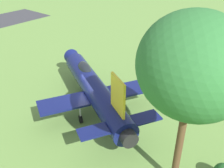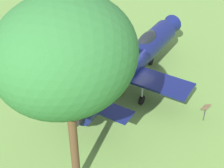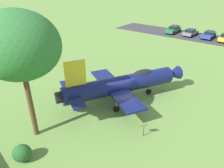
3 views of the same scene
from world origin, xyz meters
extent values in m
plane|color=#668E42|center=(0.00, 0.00, 0.00)|extent=(200.00, 200.00, 0.00)
cylinder|color=#111951|center=(0.00, 0.00, 1.81)|extent=(10.82, 6.06, 1.67)
cone|color=#111951|center=(-5.62, -2.51, 1.81)|extent=(2.04, 1.95, 1.42)
cylinder|color=black|center=(5.30, 2.37, 1.81)|extent=(0.96, 1.16, 1.00)
ellipsoid|color=black|center=(-2.23, -1.00, 2.52)|extent=(2.38, 1.72, 0.84)
cube|color=yellow|center=(3.85, 1.72, 3.77)|extent=(1.70, 0.86, 2.25)
cube|color=#111951|center=(1.56, -2.13, 1.60)|extent=(3.13, 3.95, 0.16)
cube|color=#111951|center=(-0.54, 2.58, 1.60)|extent=(3.13, 3.95, 0.16)
cube|color=#111951|center=(4.97, 0.32, 1.98)|extent=(1.74, 2.09, 0.10)
cube|color=#111951|center=(3.55, 3.49, 1.98)|extent=(1.74, 2.09, 0.10)
cylinder|color=#A5A8AD|center=(-3.04, -1.36, 0.97)|extent=(0.12, 0.12, 1.34)
cylinder|color=black|center=(-3.04, -1.36, 0.30)|extent=(0.62, 0.41, 0.60)
cylinder|color=#A5A8AD|center=(1.64, -0.95, 0.97)|extent=(0.12, 0.12, 1.34)
cylinder|color=black|center=(1.64, -0.95, 0.30)|extent=(0.62, 0.41, 0.60)
cylinder|color=#A5A8AD|center=(0.39, 1.85, 0.97)|extent=(0.12, 0.12, 1.34)
cylinder|color=black|center=(0.39, 1.85, 0.30)|extent=(0.62, 0.41, 0.60)
cylinder|color=brown|center=(6.69, 4.83, 2.80)|extent=(0.37, 0.37, 5.60)
ellipsoid|color=#2D7033|center=(6.69, 4.83, 7.10)|extent=(5.46, 4.83, 4.54)
cylinder|color=#333333|center=(-1.63, 5.12, 0.45)|extent=(0.06, 0.06, 0.90)
cube|color=olive|center=(-1.63, 5.12, 1.02)|extent=(0.67, 0.52, 0.25)
camera|label=1|loc=(16.29, 1.69, 11.59)|focal=40.57mm
camera|label=2|loc=(11.26, 14.35, 13.31)|focal=54.38mm
camera|label=3|loc=(0.78, 17.56, 11.00)|focal=33.45mm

